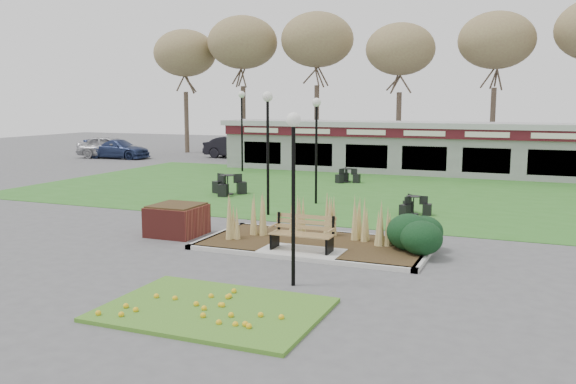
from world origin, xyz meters
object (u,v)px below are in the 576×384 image
at_px(brick_planter, 177,220).
at_px(bistro_set_c, 347,178).
at_px(lamp_post_mid_left, 316,127).
at_px(lamp_post_near_left, 293,161).
at_px(park_bench, 303,233).
at_px(car_black, 237,147).
at_px(lamp_post_near_right, 268,126).
at_px(bistro_set_b, 413,208).
at_px(car_silver, 110,147).
at_px(food_pavilion, 429,148).
at_px(car_blue, 118,149).
at_px(bistro_set_a, 228,188).
at_px(lamp_post_far_left, 242,113).

distance_m(brick_planter, bistro_set_c, 13.69).
bearing_deg(lamp_post_mid_left, lamp_post_near_left, -72.89).
bearing_deg(park_bench, car_black, 120.69).
bearing_deg(lamp_post_near_right, brick_planter, -107.19).
distance_m(bistro_set_b, car_silver, 28.12).
bearing_deg(lamp_post_near_right, car_black, 119.96).
xyz_separation_m(food_pavilion, lamp_post_near_right, (-3.16, -14.95, 1.73)).
height_order(brick_planter, lamp_post_near_left, lamp_post_near_left).
height_order(park_bench, car_blue, car_blue).
bearing_deg(lamp_post_mid_left, bistro_set_b, -12.39).
height_order(brick_planter, food_pavilion, food_pavilion).
relative_size(bistro_set_a, car_black, 0.34).
xyz_separation_m(park_bench, car_blue, (-22.09, 20.75, 0.10)).
bearing_deg(lamp_post_near_right, car_blue, 139.81).
distance_m(brick_planter, lamp_post_near_right, 5.01).
xyz_separation_m(park_bench, food_pavilion, (0.00, 19.71, 0.89)).
relative_size(lamp_post_mid_left, car_silver, 0.88).
bearing_deg(park_bench, lamp_post_mid_left, 107.29).
bearing_deg(car_silver, food_pavilion, -101.37).
distance_m(park_bench, bistro_set_c, 14.72).
xyz_separation_m(food_pavilion, car_silver, (-22.78, 1.04, -0.67)).
xyz_separation_m(lamp_post_mid_left, bistro_set_a, (-4.38, 0.81, -2.74)).
bearing_deg(bistro_set_b, lamp_post_near_right, -156.73).
height_order(lamp_post_near_right, bistro_set_c, lamp_post_near_right).
height_order(bistro_set_b, car_silver, car_silver).
bearing_deg(bistro_set_c, car_blue, 161.42).
bearing_deg(bistro_set_b, brick_planter, -134.82).
xyz_separation_m(lamp_post_near_right, bistro_set_a, (-3.62, 3.76, -2.90)).
bearing_deg(lamp_post_mid_left, bistro_set_a, 169.51).
relative_size(lamp_post_near_right, bistro_set_a, 2.77).
height_order(lamp_post_far_left, car_black, lamp_post_far_left).
height_order(lamp_post_near_right, lamp_post_mid_left, lamp_post_near_right).
height_order(brick_planter, bistro_set_a, brick_planter).
bearing_deg(park_bench, car_silver, 137.67).
xyz_separation_m(park_bench, bistro_set_a, (-6.78, 8.52, -0.28)).
bearing_deg(lamp_post_near_left, lamp_post_near_right, 117.99).
bearing_deg(lamp_post_far_left, lamp_post_mid_left, -49.24).
distance_m(bistro_set_a, bistro_set_b, 8.59).
height_order(food_pavilion, lamp_post_mid_left, lamp_post_mid_left).
bearing_deg(lamp_post_far_left, car_black, 119.24).
bearing_deg(bistro_set_b, food_pavilion, 97.23).
bearing_deg(car_black, brick_planter, -156.89).
relative_size(food_pavilion, lamp_post_near_right, 5.60).
bearing_deg(lamp_post_near_right, car_silver, 140.83).
bearing_deg(food_pavilion, car_silver, 177.39).
xyz_separation_m(park_bench, lamp_post_mid_left, (-2.40, 7.71, 2.46)).
xyz_separation_m(lamp_post_far_left, bistro_set_a, (3.41, -8.23, -3.07)).
bearing_deg(bistro_set_b, lamp_post_near_left, -95.03).
distance_m(lamp_post_near_left, bistro_set_b, 9.88).
height_order(brick_planter, lamp_post_mid_left, lamp_post_mid_left).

